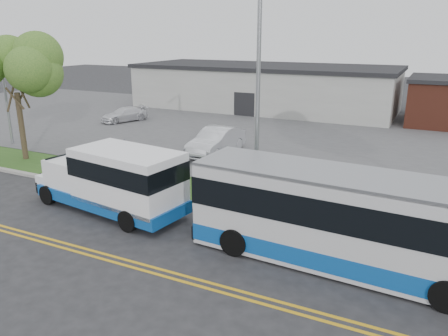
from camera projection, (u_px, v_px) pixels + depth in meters
The scene contains 17 objects.
ground at pixel (164, 214), 18.34m from camera, with size 140.00×140.00×0.00m, color #28282B.
lane_line_north at pixel (102, 253), 15.04m from camera, with size 70.00×0.12×0.01m, color gold.
lane_line_south at pixel (96, 257), 14.78m from camera, with size 70.00×0.12×0.01m, color gold.
curb at pixel (178, 203), 19.26m from camera, with size 80.00×0.30×0.15m, color #9E9B93.
verge at pixel (198, 191), 20.81m from camera, with size 80.00×3.30×0.10m, color #2B521B.
parking_lot at pixel (290, 133), 32.90m from camera, with size 80.00×25.00×0.10m, color #4C4C4F.
commercial_building at pixel (264, 87), 43.38m from camera, with size 25.40×10.40×4.35m.
tree_west at pixel (14, 73), 24.65m from camera, with size 4.40×4.40×6.91m.
streetlight_near at pixel (257, 85), 17.87m from camera, with size 0.35×1.53×9.50m.
streetlight_far at pixel (2, 78), 28.43m from camera, with size 0.35×1.53×8.00m.
shuttle_bus at pixel (116, 179), 18.09m from camera, with size 7.56×3.33×2.81m.
transit_bus at pixel (362, 223), 13.66m from camera, with size 11.26×3.16×3.09m.
pedestrian at pixel (125, 155), 23.68m from camera, with size 0.62×0.41×1.70m, color black.
parked_car_a at pixel (216, 141), 26.81m from camera, with size 1.75×5.02×1.65m, color silver.
parked_car_b at pixel (124, 114), 37.07m from camera, with size 1.65×4.05×1.17m, color silver.
grocery_bag_left at pixel (118, 168), 23.79m from camera, with size 0.32×0.32×0.32m, color white.
grocery_bag_right at pixel (133, 167), 23.97m from camera, with size 0.32×0.32×0.32m, color white.
Camera 1 is at (9.76, -14.10, 7.24)m, focal length 35.00 mm.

